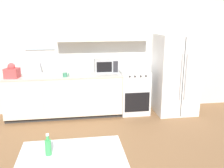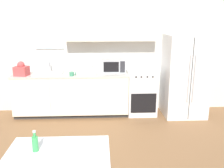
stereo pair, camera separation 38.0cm
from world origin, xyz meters
name	(u,v)px [view 1 (the left image)]	position (x,y,z in m)	size (l,w,h in m)	color
wall_back	(85,45)	(0.08, 2.32, 1.46)	(12.00, 0.38, 2.70)	silver
kitchen_counter	(65,95)	(-0.39, 2.02, 0.46)	(2.39, 0.63, 0.91)	#333333
oven_range	(134,92)	(1.11, 2.03, 0.47)	(0.60, 0.61, 0.94)	white
refrigerator	(175,74)	(2.00, 1.94, 0.85)	(0.85, 0.82, 1.70)	white
kitchen_sink	(40,74)	(-0.85, 2.03, 0.92)	(0.58, 0.43, 0.23)	#B7BABC
microwave	(106,65)	(0.51, 2.12, 1.05)	(0.49, 0.34, 0.29)	#B7BABC
coffee_mug	(65,75)	(-0.34, 1.80, 0.95)	(0.13, 0.09, 0.08)	#3F8C66
grocery_bag_0	(12,72)	(-1.35, 1.87, 1.03)	(0.30, 0.27, 0.29)	#D14C4C
grocery_bag_1	(83,70)	(0.02, 1.87, 1.02)	(0.23, 0.20, 0.26)	silver
drink_bottle	(48,147)	(-0.44, -0.79, 0.81)	(0.06, 0.06, 0.22)	#3FB259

